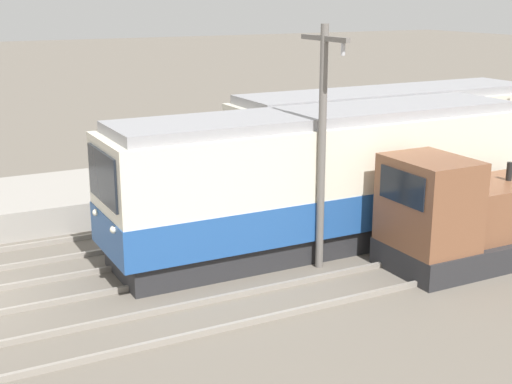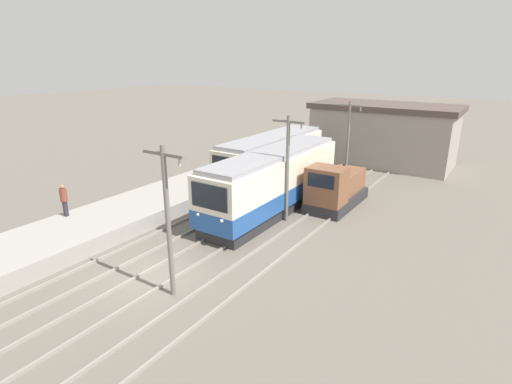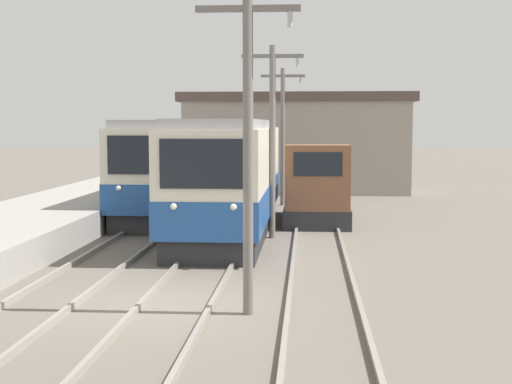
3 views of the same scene
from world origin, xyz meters
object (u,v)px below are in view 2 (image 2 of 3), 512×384
shunting_locomotive (336,189)px  catenary_mast_far (348,139)px  commuter_train_left (272,163)px  person_on_platform (64,199)px  catenary_mast_mid (288,165)px  commuter_train_center (274,184)px  catenary_mast_near (168,217)px

shunting_locomotive → catenary_mast_far: size_ratio=0.88×
commuter_train_left → person_on_platform: (-5.26, -13.48, 0.08)m
commuter_train_left → person_on_platform: commuter_train_left is taller
catenary_mast_mid → catenary_mast_far: bearing=90.0°
shunting_locomotive → catenary_mast_mid: bearing=-111.2°
commuter_train_center → shunting_locomotive: commuter_train_center is taller
shunting_locomotive → catenary_mast_near: catenary_mast_near is taller
catenary_mast_far → commuter_train_center: bearing=-100.1°
commuter_train_center → shunting_locomotive: 4.17m
catenary_mast_near → catenary_mast_mid: bearing=90.0°
catenary_mast_mid → person_on_platform: bearing=-140.0°
commuter_train_left → catenary_mast_mid: 7.14m
commuter_train_left → shunting_locomotive: 6.05m
commuter_train_center → person_on_platform: commuter_train_center is taller
catenary_mast_far → person_on_platform: catenary_mast_far is taller
person_on_platform → catenary_mast_near: bearing=-8.6°
commuter_train_center → catenary_mast_far: (1.51, 8.48, 1.65)m
catenary_mast_far → shunting_locomotive: bearing=-75.2°
shunting_locomotive → catenary_mast_near: (-1.49, -13.31, 2.23)m
shunting_locomotive → person_on_platform: bearing=-133.0°
catenary_mast_mid → commuter_train_center: bearing=146.6°
commuter_train_left → catenary_mast_mid: bearing=-51.7°
catenary_mast_far → person_on_platform: (-9.57, -17.50, -1.57)m
catenary_mast_near → catenary_mast_mid: same height
commuter_train_left → catenary_mast_far: (4.31, 4.02, 1.65)m
shunting_locomotive → catenary_mast_far: 6.24m
commuter_train_left → shunting_locomotive: (5.80, -1.61, -0.58)m
catenary_mast_far → person_on_platform: 20.01m
commuter_train_center → catenary_mast_far: catenary_mast_far is taller
commuter_train_center → catenary_mast_near: 10.71m
catenary_mast_far → catenary_mast_mid: bearing=-90.0°
commuter_train_left → catenary_mast_far: bearing=43.0°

